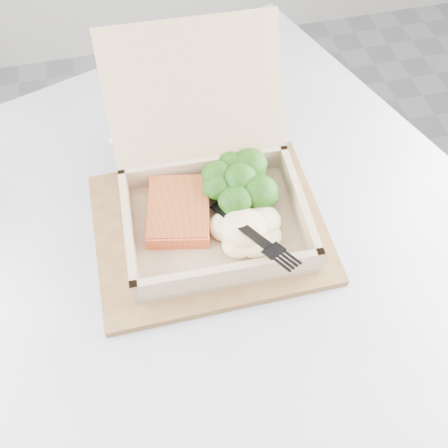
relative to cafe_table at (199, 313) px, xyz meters
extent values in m
cylinder|color=black|center=(0.00, 0.00, -0.55)|extent=(0.48, 0.48, 0.02)
cylinder|color=black|center=(0.00, 0.00, -0.20)|extent=(0.09, 0.09, 0.73)
cube|color=#9FA2A8|center=(0.00, 0.00, 0.18)|extent=(1.10, 1.10, 0.03)
cube|color=brown|center=(0.03, 0.03, 0.20)|extent=(0.32, 0.26, 0.01)
cube|color=tan|center=(0.04, 0.03, 0.21)|extent=(0.25, 0.20, 0.01)
cube|color=#9A8061|center=(-0.08, 0.03, 0.23)|extent=(0.02, 0.19, 0.05)
cube|color=#9A8061|center=(0.16, 0.02, 0.23)|extent=(0.02, 0.19, 0.05)
cube|color=#9A8061|center=(0.04, -0.06, 0.23)|extent=(0.24, 0.02, 0.05)
cube|color=#9A8061|center=(0.04, 0.11, 0.23)|extent=(0.24, 0.02, 0.05)
cube|color=tan|center=(0.04, 0.17, 0.33)|extent=(0.25, 0.12, 0.16)
cube|color=orange|center=(-0.01, 0.05, 0.23)|extent=(0.10, 0.12, 0.02)
ellipsoid|color=beige|center=(0.07, 0.00, 0.24)|extent=(0.10, 0.09, 0.04)
cube|color=black|center=(0.04, 0.05, 0.25)|extent=(0.06, 0.11, 0.04)
cube|color=black|center=(0.08, -0.03, 0.25)|extent=(0.04, 0.05, 0.02)
cube|color=white|center=(-0.02, 0.20, 0.20)|extent=(0.14, 0.17, 0.00)
camera|label=1|loc=(-0.04, -0.35, 0.79)|focal=40.00mm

